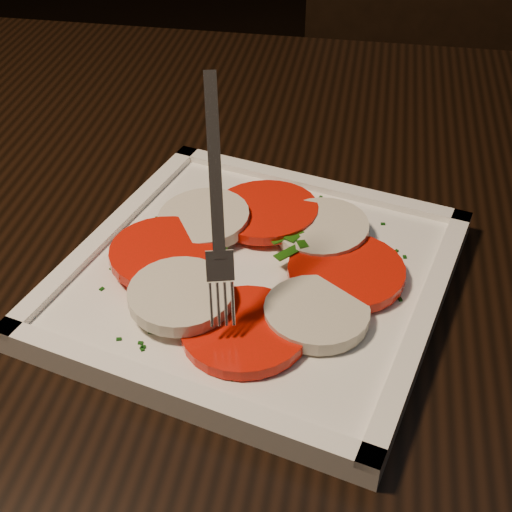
# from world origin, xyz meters

# --- Properties ---
(table) EXTENTS (1.29, 0.95, 0.75)m
(table) POSITION_xyz_m (-0.26, 0.08, 0.65)
(table) COLOR black
(table) RESTS_ON ground
(chair) EXTENTS (0.45, 0.45, 0.93)m
(chair) POSITION_xyz_m (-0.14, 0.80, 0.53)
(chair) COLOR black
(chair) RESTS_ON ground
(plate) EXTENTS (0.30, 0.30, 0.01)m
(plate) POSITION_xyz_m (-0.18, -0.01, 0.76)
(plate) COLOR white
(plate) RESTS_ON table
(caprese_salad) EXTENTS (0.22, 0.23, 0.02)m
(caprese_salad) POSITION_xyz_m (-0.18, -0.01, 0.77)
(caprese_salad) COLOR red
(caprese_salad) RESTS_ON plate
(fork) EXTENTS (0.06, 0.09, 0.14)m
(fork) POSITION_xyz_m (-0.19, -0.04, 0.85)
(fork) COLOR white
(fork) RESTS_ON caprese_salad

